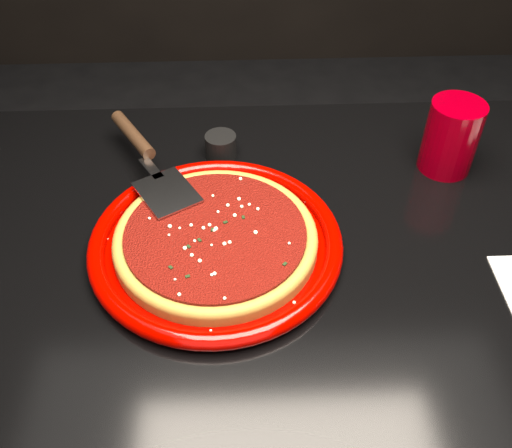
{
  "coord_description": "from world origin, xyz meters",
  "views": [
    {
      "loc": [
        -0.12,
        -0.57,
        1.36
      ],
      "look_at": [
        -0.1,
        0.04,
        0.77
      ],
      "focal_mm": 40.0,
      "sensor_mm": 36.0,
      "label": 1
    }
  ],
  "objects_px": {
    "plate": "(216,242)",
    "pizza_server": "(149,159)",
    "cup": "(451,137)",
    "ramekin": "(221,146)",
    "table": "(307,385)"
  },
  "relations": [
    {
      "from": "cup",
      "to": "ramekin",
      "type": "bearing_deg",
      "value": 173.15
    },
    {
      "from": "table",
      "to": "ramekin",
      "type": "distance_m",
      "value": 0.49
    },
    {
      "from": "cup",
      "to": "plate",
      "type": "bearing_deg",
      "value": -155.04
    },
    {
      "from": "table",
      "to": "pizza_server",
      "type": "relative_size",
      "value": 3.66
    },
    {
      "from": "plate",
      "to": "pizza_server",
      "type": "distance_m",
      "value": 0.2
    },
    {
      "from": "plate",
      "to": "pizza_server",
      "type": "height_order",
      "value": "pizza_server"
    },
    {
      "from": "plate",
      "to": "cup",
      "type": "distance_m",
      "value": 0.43
    },
    {
      "from": "table",
      "to": "plate",
      "type": "xyz_separation_m",
      "value": [
        -0.16,
        0.01,
        0.39
      ]
    },
    {
      "from": "table",
      "to": "pizza_server",
      "type": "distance_m",
      "value": 0.53
    },
    {
      "from": "plate",
      "to": "cup",
      "type": "bearing_deg",
      "value": 24.96
    },
    {
      "from": "plate",
      "to": "pizza_server",
      "type": "xyz_separation_m",
      "value": [
        -0.11,
        0.16,
        0.03
      ]
    },
    {
      "from": "plate",
      "to": "ramekin",
      "type": "distance_m",
      "value": 0.23
    },
    {
      "from": "table",
      "to": "ramekin",
      "type": "xyz_separation_m",
      "value": [
        -0.15,
        0.24,
        0.4
      ]
    },
    {
      "from": "table",
      "to": "plate",
      "type": "height_order",
      "value": "plate"
    },
    {
      "from": "pizza_server",
      "to": "cup",
      "type": "distance_m",
      "value": 0.5
    }
  ]
}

